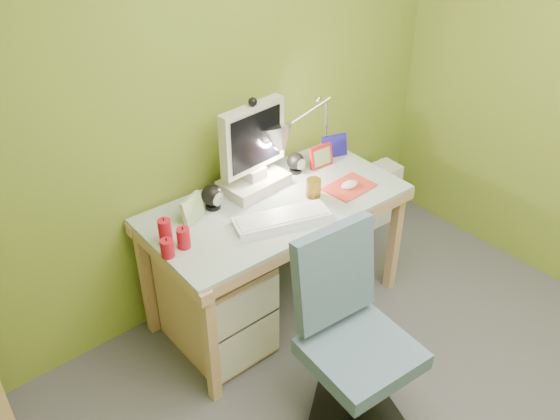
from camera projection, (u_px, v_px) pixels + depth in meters
wall_back at (200, 96)px, 2.83m from camera, size 3.20×0.01×2.40m
slope_ceiling at (201, 183)px, 0.92m from camera, size 1.10×3.20×1.10m
desk at (276, 257)px, 3.16m from camera, size 1.34×0.70×0.71m
monitor at (253, 146)px, 2.94m from camera, size 0.37×0.24×0.49m
speaker_left at (212, 197)px, 2.88m from camera, size 0.13×0.13×0.13m
speaker_right at (296, 163)px, 3.18m from camera, size 0.11×0.11×0.11m
keyboard at (282, 218)px, 2.83m from camera, size 0.49×0.29×0.02m
mousepad at (349, 187)px, 3.07m from camera, size 0.26×0.19×0.01m
mouse at (350, 185)px, 3.07m from camera, size 0.11×0.08×0.03m
amber_tumbler at (314, 188)px, 2.98m from camera, size 0.08×0.08×0.10m
candle_cluster at (170, 236)px, 2.61m from camera, size 0.20×0.18×0.13m
photo_frame_red at (321, 156)px, 3.23m from camera, size 0.14×0.03×0.12m
photo_frame_blue at (334, 146)px, 3.33m from camera, size 0.14×0.07×0.12m
photo_frame_green at (192, 208)px, 2.80m from camera, size 0.14×0.07×0.12m
desk_lamp at (319, 113)px, 3.16m from camera, size 0.56×0.30×0.57m
task_chair at (361, 352)px, 2.49m from camera, size 0.53×0.53×0.88m
radiator at (370, 198)px, 3.92m from camera, size 0.42×0.19×0.41m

